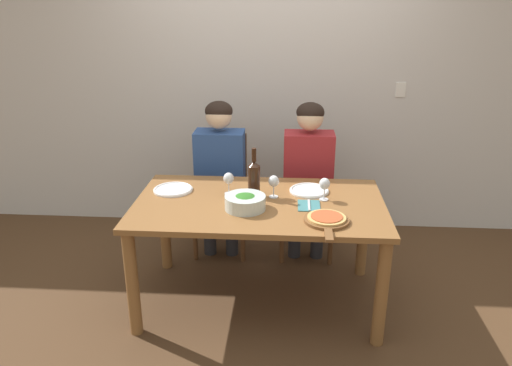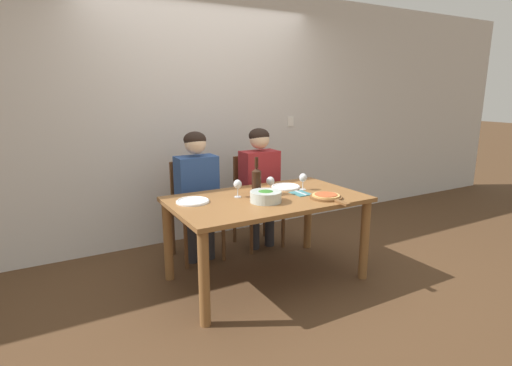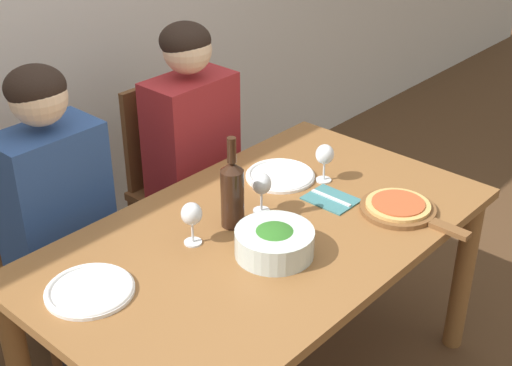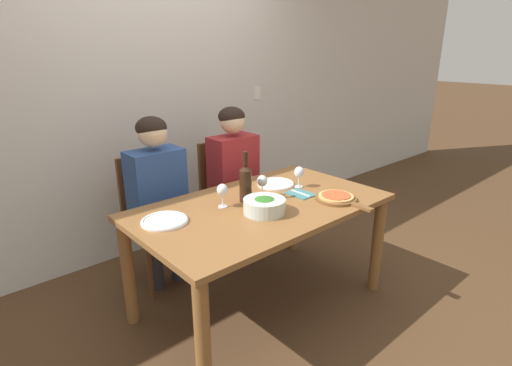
# 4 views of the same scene
# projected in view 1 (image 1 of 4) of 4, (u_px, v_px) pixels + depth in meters

# --- Properties ---
(ground_plane) EXTENTS (40.00, 40.00, 0.00)m
(ground_plane) POSITION_uv_depth(u_px,v_px,m) (259.00, 300.00, 3.48)
(ground_plane) COLOR #4C331E
(back_wall) EXTENTS (10.00, 0.06, 2.70)m
(back_wall) POSITION_uv_depth(u_px,v_px,m) (269.00, 76.00, 4.22)
(back_wall) COLOR silver
(back_wall) RESTS_ON ground
(dining_table) EXTENTS (1.61, 0.94, 0.74)m
(dining_table) POSITION_uv_depth(u_px,v_px,m) (259.00, 217.00, 3.25)
(dining_table) COLOR brown
(dining_table) RESTS_ON ground
(chair_left) EXTENTS (0.42, 0.42, 0.94)m
(chair_left) POSITION_uv_depth(u_px,v_px,m) (222.00, 188.00, 4.06)
(chair_left) COLOR brown
(chair_left) RESTS_ON ground
(chair_right) EXTENTS (0.42, 0.42, 0.94)m
(chair_right) POSITION_uv_depth(u_px,v_px,m) (307.00, 190.00, 4.02)
(chair_right) COLOR brown
(chair_right) RESTS_ON ground
(person_woman) EXTENTS (0.47, 0.51, 1.25)m
(person_woman) POSITION_uv_depth(u_px,v_px,m) (220.00, 164.00, 3.88)
(person_woman) COLOR #28282D
(person_woman) RESTS_ON ground
(person_man) EXTENTS (0.47, 0.51, 1.25)m
(person_man) POSITION_uv_depth(u_px,v_px,m) (308.00, 166.00, 3.83)
(person_man) COLOR #28282D
(person_man) RESTS_ON ground
(wine_bottle) EXTENTS (0.08, 0.08, 0.33)m
(wine_bottle) POSITION_uv_depth(u_px,v_px,m) (254.00, 178.00, 3.27)
(wine_bottle) COLOR black
(wine_bottle) RESTS_ON dining_table
(broccoli_bowl) EXTENTS (0.26, 0.26, 0.10)m
(broccoli_bowl) POSITION_uv_depth(u_px,v_px,m) (245.00, 202.00, 3.09)
(broccoli_bowl) COLOR silver
(broccoli_bowl) RESTS_ON dining_table
(dinner_plate_left) EXTENTS (0.27, 0.27, 0.02)m
(dinner_plate_left) POSITION_uv_depth(u_px,v_px,m) (173.00, 189.00, 3.40)
(dinner_plate_left) COLOR white
(dinner_plate_left) RESTS_ON dining_table
(dinner_plate_right) EXTENTS (0.27, 0.27, 0.02)m
(dinner_plate_right) POSITION_uv_depth(u_px,v_px,m) (309.00, 190.00, 3.38)
(dinner_plate_right) COLOR white
(dinner_plate_right) RESTS_ON dining_table
(pizza_on_board) EXTENTS (0.27, 0.41, 0.04)m
(pizza_on_board) POSITION_uv_depth(u_px,v_px,m) (327.00, 220.00, 2.92)
(pizza_on_board) COLOR brown
(pizza_on_board) RESTS_ON dining_table
(wine_glass_left) EXTENTS (0.07, 0.07, 0.15)m
(wine_glass_left) POSITION_uv_depth(u_px,v_px,m) (229.00, 179.00, 3.31)
(wine_glass_left) COLOR silver
(wine_glass_left) RESTS_ON dining_table
(wine_glass_right) EXTENTS (0.07, 0.07, 0.15)m
(wine_glass_right) POSITION_uv_depth(u_px,v_px,m) (325.00, 185.00, 3.21)
(wine_glass_right) COLOR silver
(wine_glass_right) RESTS_ON dining_table
(wine_glass_centre) EXTENTS (0.07, 0.07, 0.15)m
(wine_glass_centre) POSITION_uv_depth(u_px,v_px,m) (274.00, 182.00, 3.25)
(wine_glass_centre) COLOR silver
(wine_glass_centre) RESTS_ON dining_table
(fork_on_napkin) EXTENTS (0.14, 0.18, 0.01)m
(fork_on_napkin) POSITION_uv_depth(u_px,v_px,m) (309.00, 206.00, 3.15)
(fork_on_napkin) COLOR #387075
(fork_on_napkin) RESTS_ON dining_table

